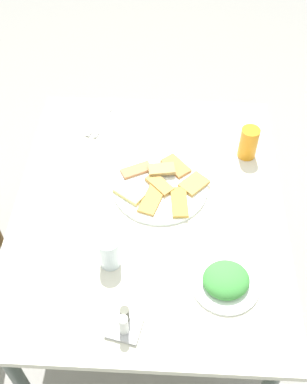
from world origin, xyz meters
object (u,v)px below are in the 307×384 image
salad_plate_greens (226,281)px  spoon (94,121)px  drinking_glass (109,252)px  condiment_caddy (125,323)px  pide_platter (161,186)px  soda_can (249,143)px  fork (103,122)px  dining_table (149,218)px  paper_napkin (98,122)px

salad_plate_greens → spoon: (0.69, 0.48, -0.01)m
drinking_glass → condiment_caddy: size_ratio=1.04×
pide_platter → soda_can: size_ratio=2.76×
fork → soda_can: bearing=-92.2°
spoon → drinking_glass: bearing=-157.7°
drinking_glass → soda_can: bearing=-42.8°
dining_table → drinking_glass: drinking_glass is taller
fork → spoon: 0.04m
pide_platter → fork: bearing=36.1°
soda_can → pide_platter: bearing=120.0°
dining_table → spoon: (0.40, 0.24, 0.08)m
pide_platter → paper_napkin: 0.42m
pide_platter → condiment_caddy: size_ratio=3.15×
drinking_glass → fork: bearing=8.9°
dining_table → pide_platter: (0.07, -0.04, 0.09)m
soda_can → fork: size_ratio=0.66×
salad_plate_greens → soda_can: size_ratio=1.66×
paper_napkin → fork: size_ratio=0.71×
soda_can → spoon: 0.60m
fork → condiment_caddy: (-0.84, -0.16, 0.02)m
salad_plate_greens → spoon: size_ratio=1.19×
pide_platter → spoon: (0.33, 0.27, -0.00)m
salad_plate_greens → soda_can: (0.54, -0.10, 0.04)m
paper_napkin → soda_can: bearing=-105.0°
paper_napkin → spoon: spoon is taller
spoon → condiment_caddy: condiment_caddy is taller
dining_table → fork: bearing=26.7°
salad_plate_greens → condiment_caddy: bearing=117.6°
pide_platter → fork: pide_platter is taller
drinking_glass → fork: size_ratio=0.60×
salad_plate_greens → spoon: salad_plate_greens is taller
fork → spoon: size_ratio=1.09×
soda_can → paper_napkin: 0.59m
salad_plate_greens → drinking_glass: 0.35m
soda_can → drinking_glass: soda_can is taller
dining_table → salad_plate_greens: (-0.29, -0.24, 0.10)m
drinking_glass → fork: (0.63, 0.10, -0.05)m
salad_plate_greens → spoon: 0.84m
spoon → dining_table: bearing=-139.1°
dining_table → drinking_glass: 0.28m
dining_table → pide_platter: 0.12m
drinking_glass → fork: drinking_glass is taller
salad_plate_greens → spoon: bearing=34.6°
soda_can → salad_plate_greens: bearing=169.1°
paper_napkin → pide_platter: bearing=-141.9°
fork → spoon: (0.00, 0.04, 0.00)m
paper_napkin → spoon: bearing=90.0°
soda_can → paper_napkin: soda_can is taller
soda_can → condiment_caddy: (-0.69, 0.38, -0.04)m
pide_platter → condiment_caddy: 0.52m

